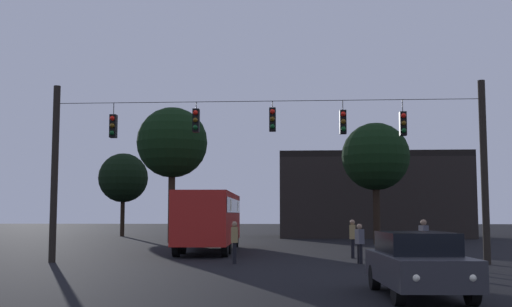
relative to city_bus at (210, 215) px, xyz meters
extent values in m
plane|color=black|center=(3.24, -0.04, -1.87)|extent=(168.00, 168.00, 0.00)
cylinder|color=black|center=(-5.36, -7.68, 1.74)|extent=(0.28, 0.28, 7.22)
cylinder|color=black|center=(11.84, -7.68, 1.74)|extent=(0.28, 0.28, 7.22)
cylinder|color=black|center=(3.24, -7.68, 4.62)|extent=(17.20, 0.02, 0.02)
cylinder|color=black|center=(-2.96, -7.68, 4.37)|extent=(0.03, 0.03, 0.48)
cube|color=black|center=(-2.96, -7.68, 3.65)|extent=(0.26, 0.32, 0.95)
sphere|color=red|center=(-2.96, -7.86, 3.95)|extent=(0.20, 0.20, 0.20)
sphere|color=#5B3D0C|center=(-2.96, -7.86, 3.65)|extent=(0.20, 0.20, 0.20)
sphere|color=#0C4219|center=(-2.96, -7.86, 3.35)|extent=(0.20, 0.20, 0.20)
cylinder|color=black|center=(0.45, -7.68, 4.47)|extent=(0.03, 0.03, 0.28)
cube|color=black|center=(0.45, -7.68, 3.85)|extent=(0.26, 0.32, 0.95)
sphere|color=red|center=(0.45, -7.86, 4.15)|extent=(0.20, 0.20, 0.20)
sphere|color=#5B3D0C|center=(0.45, -7.86, 3.85)|extent=(0.20, 0.20, 0.20)
sphere|color=#0C4219|center=(0.45, -7.86, 3.55)|extent=(0.20, 0.20, 0.20)
cylinder|color=black|center=(3.56, -7.68, 4.47)|extent=(0.03, 0.03, 0.27)
cube|color=black|center=(3.56, -7.68, 3.86)|extent=(0.26, 0.32, 0.95)
sphere|color=red|center=(3.56, -7.86, 4.16)|extent=(0.20, 0.20, 0.20)
sphere|color=#5B3D0C|center=(3.56, -7.86, 3.86)|extent=(0.20, 0.20, 0.20)
sphere|color=#0C4219|center=(3.56, -7.86, 3.56)|extent=(0.20, 0.20, 0.20)
cylinder|color=black|center=(6.37, -7.68, 4.41)|extent=(0.03, 0.03, 0.40)
cube|color=black|center=(6.37, -7.68, 3.73)|extent=(0.26, 0.32, 0.95)
sphere|color=red|center=(6.37, -7.86, 4.03)|extent=(0.20, 0.20, 0.20)
sphere|color=#5B3D0C|center=(6.37, -7.86, 3.73)|extent=(0.20, 0.20, 0.20)
sphere|color=#0C4219|center=(6.37, -7.86, 3.43)|extent=(0.20, 0.20, 0.20)
cylinder|color=black|center=(8.74, -7.68, 4.36)|extent=(0.03, 0.03, 0.48)
cube|color=black|center=(8.74, -7.68, 3.65)|extent=(0.26, 0.32, 0.95)
sphere|color=red|center=(8.74, -7.86, 3.95)|extent=(0.20, 0.20, 0.20)
sphere|color=#5B3D0C|center=(8.74, -7.86, 3.65)|extent=(0.20, 0.20, 0.20)
sphere|color=#0C4219|center=(8.74, -7.86, 3.35)|extent=(0.20, 0.20, 0.20)
cube|color=#B21E19|center=(0.00, 0.01, -0.12)|extent=(2.89, 11.08, 2.50)
cube|color=black|center=(0.00, 0.01, 0.49)|extent=(2.90, 10.42, 0.70)
cylinder|color=black|center=(-1.25, 3.93, -1.37)|extent=(0.32, 1.01, 1.00)
cylinder|color=black|center=(0.97, 4.00, -1.37)|extent=(0.32, 1.01, 1.00)
cylinder|color=black|center=(-1.03, -2.23, -1.37)|extent=(0.32, 1.01, 1.00)
cylinder|color=black|center=(1.19, -2.15, -1.37)|extent=(0.32, 1.01, 1.00)
cylinder|color=black|center=(-0.96, -4.21, -1.37)|extent=(0.32, 1.01, 1.00)
cylinder|color=black|center=(1.26, -4.13, -1.37)|extent=(0.32, 1.01, 1.00)
cube|color=beige|center=(-0.12, 3.31, 0.49)|extent=(2.59, 0.89, 0.56)
cube|color=beige|center=(0.10, -2.74, 0.49)|extent=(2.59, 0.89, 0.56)
cube|color=#2D2D33|center=(7.37, -17.33, -1.21)|extent=(2.03, 4.39, 0.68)
cube|color=black|center=(7.36, -17.18, -0.61)|extent=(1.71, 2.40, 0.52)
cylinder|color=black|center=(8.23, -18.70, -1.55)|extent=(0.25, 0.65, 0.64)
cylinder|color=black|center=(6.66, -18.79, -1.55)|extent=(0.25, 0.65, 0.64)
cylinder|color=black|center=(8.08, -15.87, -1.55)|extent=(0.25, 0.65, 0.64)
cylinder|color=black|center=(6.50, -15.95, -1.55)|extent=(0.25, 0.65, 0.64)
sphere|color=white|center=(8.06, -19.39, -1.21)|extent=(0.18, 0.18, 0.18)
sphere|color=white|center=(6.91, -19.46, -1.21)|extent=(0.18, 0.18, 0.18)
cylinder|color=black|center=(9.45, -7.87, -1.44)|extent=(0.14, 0.14, 0.86)
cylinder|color=black|center=(9.40, -7.72, -1.44)|extent=(0.14, 0.14, 0.86)
cube|color=#4C4C56|center=(9.42, -7.80, -0.69)|extent=(0.35, 0.42, 0.64)
sphere|color=#8C6B51|center=(9.42, -7.80, -0.25)|extent=(0.23, 0.23, 0.23)
cylinder|color=black|center=(7.00, -7.66, -1.48)|extent=(0.14, 0.14, 0.77)
cylinder|color=black|center=(6.94, -7.51, -1.48)|extent=(0.14, 0.14, 0.77)
cube|color=#4C4C56|center=(6.97, -7.58, -0.81)|extent=(0.35, 0.42, 0.58)
sphere|color=#8C6B51|center=(6.97, -7.58, -0.41)|extent=(0.21, 0.21, 0.21)
cylinder|color=black|center=(6.95, -4.62, -1.45)|extent=(0.14, 0.14, 0.84)
cylinder|color=black|center=(6.98, -4.46, -1.45)|extent=(0.14, 0.14, 0.84)
cube|color=#997F4C|center=(6.97, -4.54, -0.71)|extent=(0.30, 0.40, 0.63)
sphere|color=#8C6B51|center=(6.97, -4.54, -0.29)|extent=(0.23, 0.23, 0.23)
cylinder|color=black|center=(2.06, -7.82, -1.46)|extent=(0.14, 0.14, 0.82)
cylinder|color=black|center=(2.06, -7.98, -1.46)|extent=(0.14, 0.14, 0.82)
cube|color=#997F4C|center=(2.06, -7.90, -0.74)|extent=(0.25, 0.36, 0.61)
sphere|color=#8C6B51|center=(2.06, -7.90, -0.32)|extent=(0.22, 0.22, 0.22)
cube|color=black|center=(10.82, 20.53, 1.34)|extent=(15.20, 8.05, 6.40)
cube|color=black|center=(10.82, 20.53, 4.79)|extent=(15.20, 8.05, 0.50)
cylinder|color=black|center=(-10.45, 20.70, -0.09)|extent=(0.36, 0.36, 3.55)
sphere|color=black|center=(-10.45, 20.70, 3.17)|extent=(4.26, 4.26, 4.26)
cylinder|color=black|center=(9.66, 8.13, 0.19)|extent=(0.46, 0.46, 4.11)
sphere|color=black|center=(9.66, 8.13, 3.77)|extent=(4.38, 4.38, 4.38)
cylinder|color=#2D2116|center=(-3.96, 9.56, 0.69)|extent=(0.46, 0.46, 5.12)
sphere|color=black|center=(-3.96, 9.56, 4.95)|extent=(4.84, 4.84, 4.84)
camera|label=1|loc=(4.47, -32.58, 0.11)|focal=43.89mm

